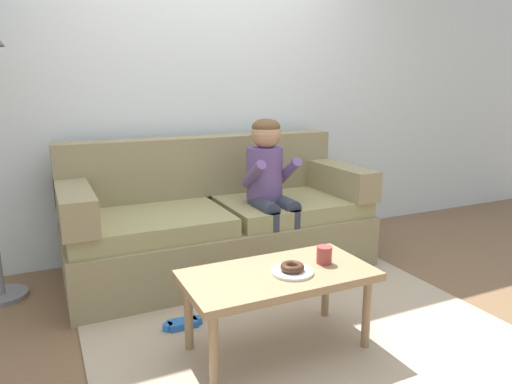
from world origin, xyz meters
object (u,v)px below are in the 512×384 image
Objects in this scene: toy_controller at (183,325)px; mug at (324,255)px; donut at (292,267)px; couch at (219,223)px; coffee_table at (278,281)px; person_child at (270,181)px.

mug is at bearing -36.69° from toy_controller.
couch is at bearing 86.78° from donut.
coffee_table is 4.18× the size of toy_controller.
couch is 9.47× the size of toy_controller.
couch is 1.17m from mug.
person_child is 4.87× the size of toy_controller.
couch reaches higher than mug.
donut is at bearing -39.44° from coffee_table.
coffee_table is 10.49× the size of mug.
couch is 2.27× the size of coffee_table.
donut is 1.33× the size of mug.
couch is at bearing 84.00° from coffee_table.
mug is (0.21, 0.04, 0.01)m from donut.
toy_controller is (-0.50, -0.75, -0.32)m from couch.
donut is (-0.38, -0.99, -0.21)m from person_child.
couch reaches higher than donut.
couch is 17.83× the size of donut.
couch is 0.50m from person_child.
person_child reaches higher than toy_controller.
coffee_table is 1.08m from person_child.
coffee_table is at bearing -96.00° from couch.
person_child is 0.98m from mug.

